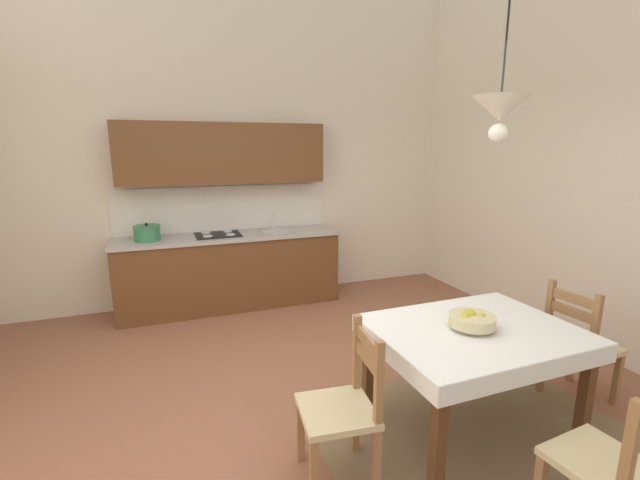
{
  "coord_description": "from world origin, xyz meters",
  "views": [
    {
      "loc": [
        -0.92,
        -2.58,
        1.92
      ],
      "look_at": [
        0.48,
        1.11,
        1.06
      ],
      "focal_mm": 23.77,
      "sensor_mm": 36.0,
      "label": 1
    }
  ],
  "objects_px": {
    "dining_table": "(473,345)",
    "dining_chair_camera_side": "(612,468)",
    "dining_chair_tv_side": "(344,408)",
    "fruit_bowl": "(472,320)",
    "pendant_lamp": "(500,110)",
    "kitchen_cabinetry": "(228,237)",
    "dining_chair_window_side": "(579,346)"
  },
  "relations": [
    {
      "from": "dining_table",
      "to": "dining_chair_camera_side",
      "type": "xyz_separation_m",
      "value": [
        0.02,
        -0.96,
        -0.19
      ]
    },
    {
      "from": "dining_chair_camera_side",
      "to": "dining_table",
      "type": "bearing_deg",
      "value": 91.13
    },
    {
      "from": "dining_chair_tv_side",
      "to": "dining_chair_camera_side",
      "type": "height_order",
      "value": "same"
    },
    {
      "from": "dining_chair_tv_side",
      "to": "dining_chair_camera_side",
      "type": "bearing_deg",
      "value": -41.26
    },
    {
      "from": "fruit_bowl",
      "to": "kitchen_cabinetry",
      "type": "bearing_deg",
      "value": 110.59
    },
    {
      "from": "dining_chair_tv_side",
      "to": "fruit_bowl",
      "type": "relative_size",
      "value": 3.1
    },
    {
      "from": "kitchen_cabinetry",
      "to": "pendant_lamp",
      "type": "xyz_separation_m",
      "value": [
        1.13,
        -3.06,
        1.28
      ]
    },
    {
      "from": "dining_table",
      "to": "fruit_bowl",
      "type": "bearing_deg",
      "value": 178.71
    },
    {
      "from": "kitchen_cabinetry",
      "to": "dining_table",
      "type": "xyz_separation_m",
      "value": [
        1.15,
        -2.99,
        -0.23
      ]
    },
    {
      "from": "dining_chair_window_side",
      "to": "fruit_bowl",
      "type": "height_order",
      "value": "dining_chair_window_side"
    },
    {
      "from": "dining_chair_window_side",
      "to": "pendant_lamp",
      "type": "height_order",
      "value": "pendant_lamp"
    },
    {
      "from": "dining_chair_tv_side",
      "to": "kitchen_cabinetry",
      "type": "bearing_deg",
      "value": 93.26
    },
    {
      "from": "dining_chair_camera_side",
      "to": "fruit_bowl",
      "type": "xyz_separation_m",
      "value": [
        -0.05,
        0.96,
        0.37
      ]
    },
    {
      "from": "dining_table",
      "to": "dining_chair_camera_side",
      "type": "height_order",
      "value": "dining_chair_camera_side"
    },
    {
      "from": "dining_table",
      "to": "dining_chair_camera_side",
      "type": "bearing_deg",
      "value": -88.87
    },
    {
      "from": "dining_table",
      "to": "fruit_bowl",
      "type": "relative_size",
      "value": 4.43
    },
    {
      "from": "dining_chair_camera_side",
      "to": "pendant_lamp",
      "type": "xyz_separation_m",
      "value": [
        -0.04,
        0.88,
        1.69
      ]
    },
    {
      "from": "kitchen_cabinetry",
      "to": "dining_chair_camera_side",
      "type": "xyz_separation_m",
      "value": [
        1.17,
        -3.94,
        -0.41
      ]
    },
    {
      "from": "dining_table",
      "to": "dining_chair_tv_side",
      "type": "height_order",
      "value": "dining_chair_tv_side"
    },
    {
      "from": "dining_chair_camera_side",
      "to": "dining_chair_window_side",
      "type": "xyz_separation_m",
      "value": [
        1.0,
        0.96,
        0.0
      ]
    },
    {
      "from": "fruit_bowl",
      "to": "pendant_lamp",
      "type": "xyz_separation_m",
      "value": [
        0.01,
        -0.08,
        1.32
      ]
    },
    {
      "from": "dining_table",
      "to": "pendant_lamp",
      "type": "distance_m",
      "value": 1.51
    },
    {
      "from": "dining_chair_tv_side",
      "to": "dining_chair_camera_side",
      "type": "distance_m",
      "value": 1.33
    },
    {
      "from": "kitchen_cabinetry",
      "to": "fruit_bowl",
      "type": "bearing_deg",
      "value": -69.41
    },
    {
      "from": "dining_chair_tv_side",
      "to": "pendant_lamp",
      "type": "relative_size",
      "value": 1.16
    },
    {
      "from": "dining_table",
      "to": "fruit_bowl",
      "type": "distance_m",
      "value": 0.19
    },
    {
      "from": "kitchen_cabinetry",
      "to": "pendant_lamp",
      "type": "height_order",
      "value": "pendant_lamp"
    },
    {
      "from": "dining_chair_window_side",
      "to": "dining_chair_camera_side",
      "type": "bearing_deg",
      "value": -136.09
    },
    {
      "from": "kitchen_cabinetry",
      "to": "pendant_lamp",
      "type": "bearing_deg",
      "value": -69.68
    },
    {
      "from": "dining_chair_window_side",
      "to": "fruit_bowl",
      "type": "distance_m",
      "value": 1.12
    },
    {
      "from": "kitchen_cabinetry",
      "to": "dining_chair_tv_side",
      "type": "xyz_separation_m",
      "value": [
        0.17,
        -3.07,
        -0.41
      ]
    },
    {
      "from": "dining_table",
      "to": "kitchen_cabinetry",
      "type": "bearing_deg",
      "value": 111.12
    }
  ]
}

